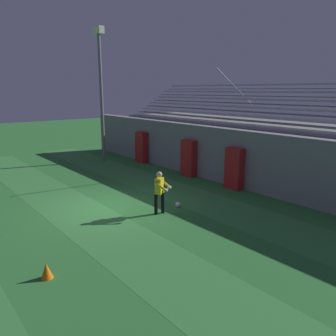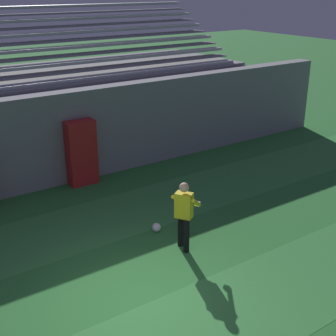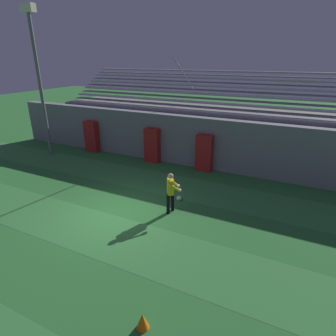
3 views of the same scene
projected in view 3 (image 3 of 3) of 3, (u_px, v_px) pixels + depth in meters
ground_plane at (115, 214)px, 11.10m from camera, size 80.00×80.00×0.00m
turf_stripe_mid at (94, 231)px, 10.04m from camera, size 28.00×2.37×0.01m
turf_stripe_far at (156, 182)px, 14.00m from camera, size 28.00×2.37×0.01m
back_wall at (181, 140)px, 16.01m from camera, size 24.00×0.60×2.80m
padding_pillar_gate_left at (152, 145)px, 16.35m from camera, size 0.88×0.44×2.00m
padding_pillar_gate_right at (204, 153)px, 15.04m from camera, size 0.88×0.44×2.00m
padding_pillar_far_left at (92, 136)px, 18.20m from camera, size 0.88×0.44×2.00m
bleacher_stand at (198, 128)px, 18.21m from camera, size 18.00×4.75×5.83m
floodlight_pole at (37, 66)px, 16.03m from camera, size 0.90×0.36×8.46m
goalkeeper at (171, 190)px, 10.93m from camera, size 0.71×0.74×1.67m
soccer_ball at (179, 198)px, 12.12m from camera, size 0.22×0.22×0.22m
traffic_cone at (143, 321)px, 6.36m from camera, size 0.30×0.30×0.42m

